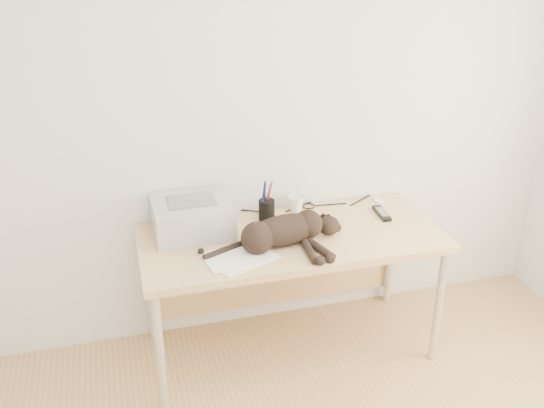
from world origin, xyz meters
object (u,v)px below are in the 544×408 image
object	(u,v)px
pen_cup	(267,210)
mouse	(378,199)
cat	(281,233)
mug	(296,204)
desk	(286,250)
printer	(192,217)

from	to	relation	value
pen_cup	mouse	size ratio (longest dim) A/B	2.35
cat	mug	xyz separation A→B (m)	(0.20, 0.37, -0.03)
mug	pen_cup	xyz separation A→B (m)	(-0.19, -0.07, 0.02)
mug	pen_cup	distance (m)	0.21
desk	pen_cup	bearing A→B (deg)	123.70
desk	pen_cup	distance (m)	0.24
cat	mug	world-z (taller)	cat
cat	desk	bearing A→B (deg)	56.58
printer	cat	xyz separation A→B (m)	(0.41, -0.26, -0.02)
desk	mug	world-z (taller)	mug
desk	cat	world-z (taller)	cat
printer	cat	bearing A→B (deg)	-32.51
pen_cup	mouse	world-z (taller)	pen_cup
printer	mug	distance (m)	0.62
desk	mouse	xyz separation A→B (m)	(0.62, 0.19, 0.15)
cat	mug	size ratio (longest dim) A/B	7.70
printer	mug	xyz separation A→B (m)	(0.61, 0.11, -0.05)
mouse	desk	bearing A→B (deg)	-171.37
desk	mug	distance (m)	0.29
printer	pen_cup	size ratio (longest dim) A/B	1.80
cat	mouse	xyz separation A→B (m)	(0.70, 0.37, -0.06)
printer	pen_cup	world-z (taller)	pen_cup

